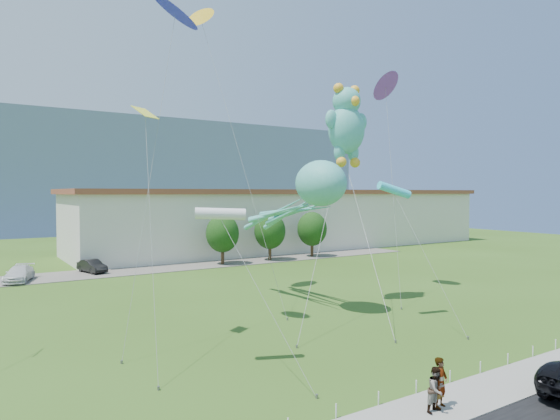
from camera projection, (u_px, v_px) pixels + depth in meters
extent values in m
plane|color=#335317|center=(374.00, 387.00, 19.93)|extent=(160.00, 160.00, 0.00)
cube|color=gray|center=(428.00, 411.00, 17.62)|extent=(80.00, 2.50, 0.10)
cube|color=#59544C|center=(127.00, 271.00, 49.35)|extent=(70.00, 6.00, 0.06)
cube|color=slate|center=(27.00, 173.00, 120.38)|extent=(160.00, 50.00, 25.00)
cube|color=beige|center=(293.00, 221.00, 70.84)|extent=(60.00, 14.00, 7.60)
cube|color=brown|center=(293.00, 192.00, 70.69)|extent=(61.00, 15.00, 0.60)
cylinder|color=white|center=(336.00, 411.00, 17.21)|extent=(0.05, 0.05, 0.50)
cylinder|color=white|center=(379.00, 398.00, 18.29)|extent=(0.05, 0.05, 0.50)
cylinder|color=white|center=(416.00, 387.00, 19.37)|extent=(0.05, 0.05, 0.50)
cylinder|color=white|center=(450.00, 376.00, 20.45)|extent=(0.05, 0.05, 0.50)
cylinder|color=white|center=(480.00, 367.00, 21.53)|extent=(0.05, 0.05, 0.50)
cylinder|color=white|center=(508.00, 359.00, 22.61)|extent=(0.05, 0.05, 0.50)
cylinder|color=white|center=(533.00, 351.00, 23.69)|extent=(0.05, 0.05, 0.50)
cylinder|color=white|center=(556.00, 344.00, 24.77)|extent=(0.05, 0.05, 0.50)
cylinder|color=#3F2B19|center=(223.00, 254.00, 53.88)|extent=(0.36, 0.36, 2.20)
ellipsoid|color=#14380F|center=(223.00, 233.00, 53.80)|extent=(3.60, 3.60, 4.14)
cylinder|color=#3F2B19|center=(270.00, 251.00, 57.12)|extent=(0.36, 0.36, 2.20)
ellipsoid|color=#14380F|center=(270.00, 231.00, 57.04)|extent=(3.60, 3.60, 4.14)
cylinder|color=#3F2B19|center=(312.00, 248.00, 60.36)|extent=(0.36, 0.36, 2.20)
ellipsoid|color=#14380F|center=(312.00, 229.00, 60.28)|extent=(3.60, 3.60, 4.14)
imported|color=gray|center=(441.00, 382.00, 17.83)|extent=(0.75, 0.59, 1.79)
imported|color=gray|center=(437.00, 389.00, 17.45)|extent=(0.83, 0.68, 1.59)
imported|color=silver|center=(19.00, 274.00, 43.38)|extent=(3.24, 4.93, 1.33)
imported|color=black|center=(92.00, 266.00, 48.19)|extent=(2.30, 4.01, 1.25)
ellipsoid|color=teal|center=(321.00, 183.00, 31.72)|extent=(2.95, 3.83, 2.95)
sphere|color=white|center=(325.00, 178.00, 30.45)|extent=(0.46, 0.46, 0.46)
sphere|color=white|center=(339.00, 178.00, 31.02)|extent=(0.46, 0.46, 0.46)
cylinder|color=slate|center=(297.00, 347.00, 24.95)|extent=(0.10, 0.10, 0.16)
cylinder|color=gray|center=(315.00, 262.00, 27.93)|extent=(5.32, 4.02, 7.44)
ellipsoid|color=teal|center=(346.00, 130.00, 34.59)|extent=(2.68, 2.27, 3.34)
sphere|color=teal|center=(347.00, 101.00, 34.52)|extent=(1.96, 1.96, 1.96)
sphere|color=yellow|center=(339.00, 88.00, 34.10)|extent=(0.72, 0.72, 0.72)
sphere|color=yellow|center=(355.00, 91.00, 34.88)|extent=(0.72, 0.72, 0.72)
sphere|color=yellow|center=(354.00, 101.00, 33.83)|extent=(0.72, 0.72, 0.72)
ellipsoid|color=teal|center=(331.00, 119.00, 33.84)|extent=(0.93, 0.66, 1.30)
ellipsoid|color=teal|center=(361.00, 122.00, 35.29)|extent=(0.93, 0.66, 1.30)
ellipsoid|color=teal|center=(339.00, 152.00, 34.31)|extent=(0.82, 0.72, 1.34)
ellipsoid|color=teal|center=(353.00, 152.00, 34.98)|extent=(0.82, 0.72, 1.34)
sphere|color=yellow|center=(341.00, 162.00, 34.16)|extent=(0.72, 0.72, 0.72)
sphere|color=yellow|center=(355.00, 163.00, 34.83)|extent=(0.72, 0.72, 0.72)
cylinder|color=slate|center=(396.00, 342.00, 25.78)|extent=(0.10, 0.10, 0.16)
cylinder|color=gray|center=(367.00, 240.00, 30.22)|extent=(3.87, 8.54, 9.54)
cylinder|color=silver|center=(220.00, 214.00, 21.84)|extent=(0.50, 2.25, 0.87)
cylinder|color=slate|center=(317.00, 396.00, 18.85)|extent=(0.10, 0.10, 0.16)
cylinder|color=gray|center=(265.00, 300.00, 20.35)|extent=(1.66, 4.91, 6.52)
cone|color=purple|center=(386.00, 86.00, 39.11)|extent=(1.80, 1.33, 1.33)
cylinder|color=slate|center=(401.00, 308.00, 33.19)|extent=(0.10, 0.10, 0.16)
cylinder|color=gray|center=(393.00, 189.00, 36.15)|extent=(3.70, 5.38, 15.84)
cylinder|color=#34D0ED|center=(394.00, 190.00, 30.45)|extent=(0.50, 2.25, 0.87)
cylinder|color=slate|center=(468.00, 338.00, 26.44)|extent=(0.10, 0.10, 0.16)
cylinder|color=gray|center=(428.00, 260.00, 28.45)|extent=(0.23, 5.25, 7.61)
cube|color=yellow|center=(145.00, 113.00, 25.30)|extent=(1.29, 1.29, 0.86)
cylinder|color=slate|center=(158.00, 388.00, 19.63)|extent=(0.10, 0.10, 0.16)
cylinder|color=gray|center=(151.00, 234.00, 22.47)|extent=(1.59, 6.26, 11.51)
cone|color=#2D29ED|center=(175.00, 11.00, 27.27)|extent=(1.80, 1.33, 1.33)
cylinder|color=slate|center=(122.00, 362.00, 22.68)|extent=(0.10, 0.10, 0.16)
cylinder|color=gray|center=(151.00, 172.00, 24.97)|extent=(4.09, 3.62, 17.38)
cone|color=gold|center=(201.00, 16.00, 37.16)|extent=(1.80, 1.33, 1.33)
cylinder|color=slate|center=(287.00, 319.00, 30.40)|extent=(0.10, 0.10, 0.16)
cylinder|color=gray|center=(240.00, 153.00, 33.78)|extent=(1.33, 9.78, 20.61)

